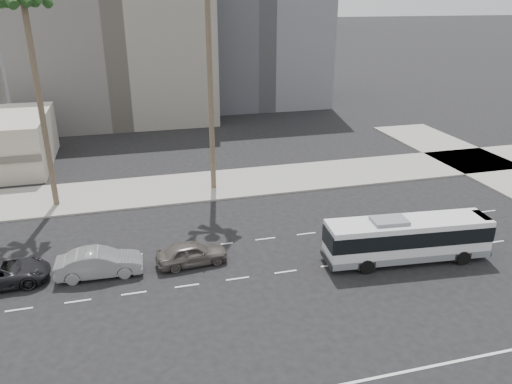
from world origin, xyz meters
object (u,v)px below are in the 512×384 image
object	(u,v)px
car_a	(192,253)
palm_mid	(23,1)
car_b	(99,263)
city_bus	(407,238)
car_c	(0,274)

from	to	relation	value
car_a	palm_mid	xyz separation A→B (m)	(-9.17, 11.86, 14.52)
car_a	car_b	xyz separation A→B (m)	(-5.50, 0.09, 0.08)
city_bus	car_c	size ratio (longest dim) A/B	1.96
car_c	palm_mid	world-z (taller)	palm_mid
car_a	car_b	distance (m)	5.50
car_c	palm_mid	distance (m)	18.56
car_a	car_c	bearing A→B (deg)	82.85
palm_mid	car_a	bearing A→B (deg)	-52.29
car_a	car_b	world-z (taller)	car_b
car_b	car_c	world-z (taller)	car_b
car_b	palm_mid	size ratio (longest dim) A/B	0.30
city_bus	palm_mid	size ratio (longest dim) A/B	0.62
car_c	car_b	bearing A→B (deg)	-97.07
palm_mid	car_b	bearing A→B (deg)	-72.68
car_a	car_b	size ratio (longest dim) A/B	0.88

